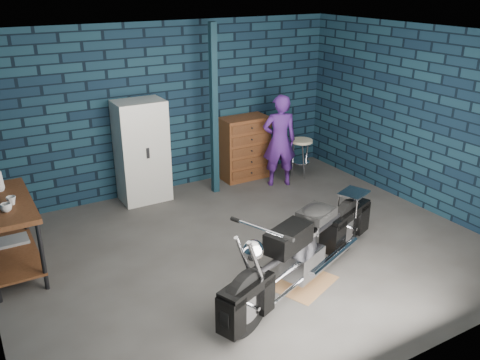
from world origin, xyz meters
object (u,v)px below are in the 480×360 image
object	(u,v)px
workbench	(10,236)
storage_bin	(13,248)
person	(279,141)
motorcycle	(306,242)
locker	(142,152)
tool_chest	(245,148)
shop_stool	(301,158)

from	to	relation	value
workbench	storage_bin	bearing A→B (deg)	86.47
person	storage_bin	size ratio (longest dim) A/B	3.83
motorcycle	locker	distance (m)	3.31
workbench	tool_chest	xyz separation A→B (m)	(3.96, 1.21, 0.09)
tool_chest	shop_stool	world-z (taller)	tool_chest
motorcycle	locker	bearing A→B (deg)	81.22
locker	tool_chest	xyz separation A→B (m)	(1.85, 0.00, -0.25)
motorcycle	shop_stool	size ratio (longest dim) A/B	3.63
locker	shop_stool	world-z (taller)	locker
motorcycle	storage_bin	world-z (taller)	motorcycle
motorcycle	tool_chest	world-z (taller)	tool_chest
workbench	tool_chest	world-z (taller)	tool_chest
motorcycle	storage_bin	distance (m)	3.69
person	shop_stool	distance (m)	0.71
storage_bin	shop_stool	xyz separation A→B (m)	(4.83, 0.44, 0.21)
storage_bin	shop_stool	size ratio (longest dim) A/B	0.60
person	storage_bin	xyz separation A→B (m)	(-4.28, -0.33, -0.65)
motorcycle	shop_stool	world-z (taller)	motorcycle
workbench	person	xyz separation A→B (m)	(4.30, 0.66, 0.32)
tool_chest	shop_stool	size ratio (longest dim) A/B	1.60
locker	shop_stool	size ratio (longest dim) A/B	2.35
person	locker	distance (m)	2.26
locker	tool_chest	size ratio (longest dim) A/B	1.46
workbench	shop_stool	size ratio (longest dim) A/B	2.05
person	shop_stool	size ratio (longest dim) A/B	2.28
tool_chest	motorcycle	bearing A→B (deg)	-108.98
motorcycle	locker	world-z (taller)	locker
workbench	motorcycle	distance (m)	3.49
workbench	person	world-z (taller)	person
workbench	storage_bin	xyz separation A→B (m)	(0.02, 0.32, -0.33)
storage_bin	workbench	bearing A→B (deg)	-93.53
motorcycle	locker	xyz separation A→B (m)	(-0.74, 3.22, 0.25)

